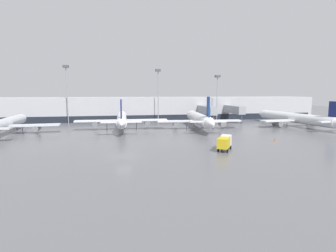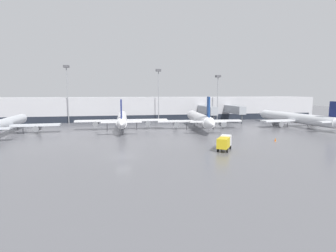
{
  "view_description": "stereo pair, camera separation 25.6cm",
  "coord_description": "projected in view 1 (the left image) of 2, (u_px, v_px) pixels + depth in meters",
  "views": [
    {
      "loc": [
        -0.49,
        -44.58,
        11.01
      ],
      "look_at": [
        10.75,
        16.32,
        3.0
      ],
      "focal_mm": 28.0,
      "sensor_mm": 36.0,
      "label": 1
    },
    {
      "loc": [
        -0.24,
        -44.63,
        11.01
      ],
      "look_at": [
        10.75,
        16.32,
        3.0
      ],
      "focal_mm": 28.0,
      "sensor_mm": 36.0,
      "label": 2
    }
  ],
  "objects": [
    {
      "name": "ground_plane",
      "position": [
        124.0,
        157.0,
        44.98
      ],
      "size": [
        320.0,
        320.0,
        0.0
      ],
      "primitive_type": "plane",
      "color": "slate"
    },
    {
      "name": "terminal_building",
      "position": [
        122.0,
        109.0,
        104.78
      ],
      "size": [
        160.0,
        31.17,
        9.0
      ],
      "color": "#B2B2B7",
      "rests_on": "ground_plane"
    },
    {
      "name": "parked_jet_0",
      "position": [
        199.0,
        119.0,
        78.4
      ],
      "size": [
        25.32,
        32.63,
        9.86
      ],
      "rotation": [
        0.0,
        0.0,
        1.48
      ],
      "color": "white",
      "rests_on": "ground_plane"
    },
    {
      "name": "parked_jet_1",
      "position": [
        296.0,
        118.0,
        84.35
      ],
      "size": [
        25.11,
        38.88,
        8.55
      ],
      "rotation": [
        0.0,
        0.0,
        1.68
      ],
      "color": "silver",
      "rests_on": "ground_plane"
    },
    {
      "name": "parked_jet_2",
      "position": [
        4.0,
        124.0,
        68.4
      ],
      "size": [
        27.37,
        35.39,
        9.11
      ],
      "rotation": [
        0.0,
        0.0,
        1.63
      ],
      "color": "silver",
      "rests_on": "ground_plane"
    },
    {
      "name": "parked_jet_3",
      "position": [
        122.0,
        119.0,
        76.7
      ],
      "size": [
        26.74,
        32.85,
        9.24
      ],
      "rotation": [
        0.0,
        0.0,
        1.56
      ],
      "color": "white",
      "rests_on": "ground_plane"
    },
    {
      "name": "service_truck_1",
      "position": [
        225.0,
        142.0,
        49.61
      ],
      "size": [
        4.28,
        5.1,
        2.76
      ],
      "rotation": [
        0.0,
        0.0,
        0.98
      ],
      "color": "gold",
      "rests_on": "ground_plane"
    },
    {
      "name": "traffic_cone_0",
      "position": [
        275.0,
        139.0,
        59.18
      ],
      "size": [
        0.4,
        0.4,
        0.78
      ],
      "color": "orange",
      "rests_on": "ground_plane"
    },
    {
      "name": "apron_light_mast_0",
      "position": [
        158.0,
        81.0,
        95.2
      ],
      "size": [
        1.8,
        1.8,
        19.3
      ],
      "color": "gray",
      "rests_on": "ground_plane"
    },
    {
      "name": "apron_light_mast_2",
      "position": [
        217.0,
        85.0,
        99.49
      ],
      "size": [
        1.8,
        1.8,
        17.41
      ],
      "color": "gray",
      "rests_on": "ground_plane"
    },
    {
      "name": "apron_light_mast_4",
      "position": [
        66.0,
        78.0,
        89.88
      ],
      "size": [
        1.8,
        1.8,
        20.16
      ],
      "color": "gray",
      "rests_on": "ground_plane"
    }
  ]
}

